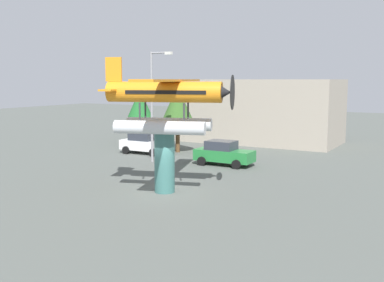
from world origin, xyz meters
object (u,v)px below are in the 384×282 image
car_mid_green (224,153)px  storefront_building (259,111)px  display_pedestal (165,162)px  streetlight_primary (154,99)px  car_near_white (145,143)px  tree_east (178,106)px  tree_west (140,108)px  floatplane_monument (166,101)px

car_mid_green → storefront_building: size_ratio=0.28×
display_pedestal → streetlight_primary: 9.95m
car_mid_green → car_near_white: bearing=169.3°
display_pedestal → tree_east: (-6.75, 12.38, 2.23)m
display_pedestal → car_mid_green: display_pedestal is taller
tree_west → streetlight_primary: bearing=-48.4°
streetlight_primary → tree_west: bearing=131.6°
car_mid_green → storefront_building: (-2.52, 13.18, 2.17)m
car_mid_green → streetlight_primary: 6.47m
car_near_white → streetlight_primary: streetlight_primary is taller
car_near_white → storefront_building: 13.06m
floatplane_monument → storefront_building: bearing=80.7°
car_near_white → streetlight_primary: (2.87, -2.82, 3.81)m
storefront_building → tree_west: size_ratio=2.91×
tree_west → tree_east: size_ratio=0.92×
streetlight_primary → tree_west: (-7.05, 7.94, -1.26)m
storefront_building → tree_west: bearing=-145.6°
tree_east → storefront_building: bearing=70.0°
car_mid_green → streetlight_primary: bearing=-165.4°
tree_east → streetlight_primary: bearing=-78.9°
car_mid_green → tree_east: tree_east is taller
floatplane_monument → tree_west: floatplane_monument is taller
tree_west → tree_east: tree_east is taller
car_mid_green → tree_east: bearing=149.4°
car_mid_green → tree_east: (-6.02, 3.56, 3.00)m
storefront_building → display_pedestal: bearing=-81.6°
streetlight_primary → tree_east: 5.05m
storefront_building → tree_east: bearing=-110.0°
streetlight_primary → display_pedestal: bearing=-52.3°
display_pedestal → floatplane_monument: (0.12, 0.04, 3.32)m
car_mid_green → tree_east: 7.61m
car_near_white → tree_east: (1.91, 2.06, 3.00)m
floatplane_monument → car_near_white: 14.12m
car_near_white → tree_east: bearing=47.2°
display_pedestal → tree_west: 20.16m
display_pedestal → car_near_white: (-8.66, 10.32, -0.76)m
car_near_white → streetlight_primary: size_ratio=0.52×
floatplane_monument → car_mid_green: floatplane_monument is taller
floatplane_monument → streetlight_primary: size_ratio=1.26×
car_mid_green → tree_east: size_ratio=0.75×
display_pedestal → storefront_building: storefront_building is taller
car_near_white → display_pedestal: bearing=-50.0°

